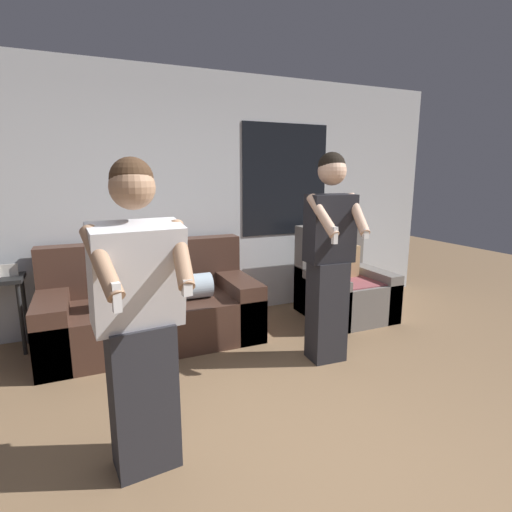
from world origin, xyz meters
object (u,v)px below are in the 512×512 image
(person_left, at_px, (140,322))
(person_right, at_px, (329,256))
(armchair, at_px, (343,288))
(couch, at_px, (152,309))

(person_left, height_order, person_right, person_right)
(person_left, bearing_deg, armchair, 33.48)
(person_right, bearing_deg, armchair, 47.89)
(couch, relative_size, person_left, 1.18)
(couch, distance_m, person_right, 1.80)
(couch, distance_m, armchair, 2.15)
(couch, bearing_deg, person_right, -37.50)
(person_right, bearing_deg, couch, 142.50)
(armchair, bearing_deg, couch, 176.27)
(couch, xyz_separation_m, armchair, (2.15, -0.14, 0.01))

